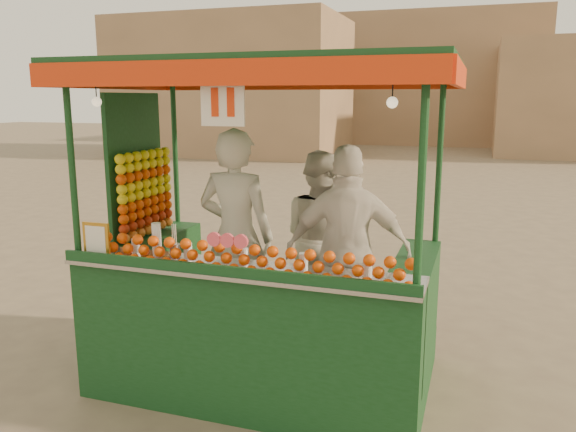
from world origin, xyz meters
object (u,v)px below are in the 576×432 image
(vendor_right, at_px, (348,252))
(juice_cart, at_px, (255,285))
(vendor_middle, at_px, (321,238))
(vendor_left, at_px, (236,236))

(vendor_right, bearing_deg, juice_cart, -1.79)
(vendor_middle, xyz_separation_m, vendor_right, (0.41, -0.62, 0.06))
(juice_cart, height_order, vendor_left, juice_cart)
(vendor_left, relative_size, vendor_middle, 1.13)
(vendor_left, bearing_deg, vendor_middle, -133.37)
(vendor_middle, height_order, vendor_right, vendor_right)
(juice_cart, relative_size, vendor_middle, 1.81)
(juice_cart, bearing_deg, vendor_middle, 64.84)
(juice_cart, bearing_deg, vendor_right, 12.83)
(vendor_left, xyz_separation_m, vendor_right, (1.03, 0.01, -0.06))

